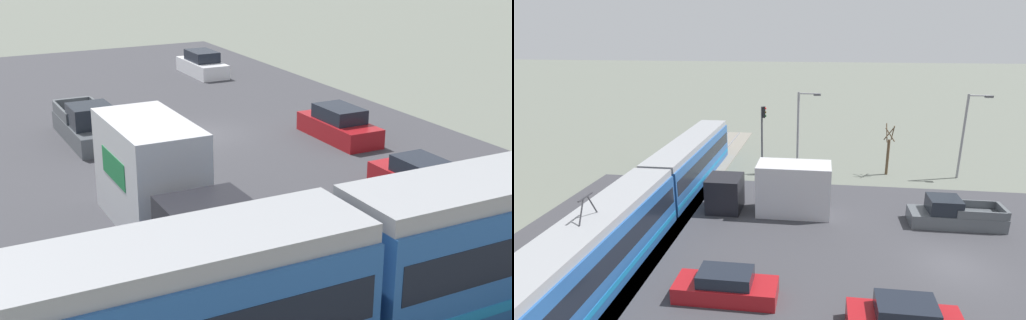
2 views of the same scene
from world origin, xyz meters
The scene contains 9 objects.
ground_plane centered at (0.00, 0.00, 0.00)m, with size 320.00×320.00×0.00m, color #60665B.
road_surface centered at (0.00, 0.00, 0.04)m, with size 22.53×51.53×0.08m.
rail_bed centered at (0.00, 17.84, 0.05)m, with size 56.07×4.40×0.22m.
light_rail_tram centered at (3.57, 17.84, 1.80)m, with size 29.69×2.72×4.67m.
box_truck centered at (5.48, 10.06, 1.71)m, with size 2.46×8.36×3.54m.
pickup_truck centered at (4.97, -1.41, 0.78)m, with size 1.97×5.76×1.85m.
sedan_car_0 centered at (-5.67, -12.94, 0.73)m, with size 1.85×4.74×1.58m.
sedan_car_1 centered at (-5.52, 3.59, 0.71)m, with size 1.84×4.62×1.54m.
sedan_car_2 centered at (-4.14, 11.35, 0.67)m, with size 1.72×4.78×1.43m.
Camera 1 is at (12.50, 30.20, 9.69)m, focal length 50.00 mm.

